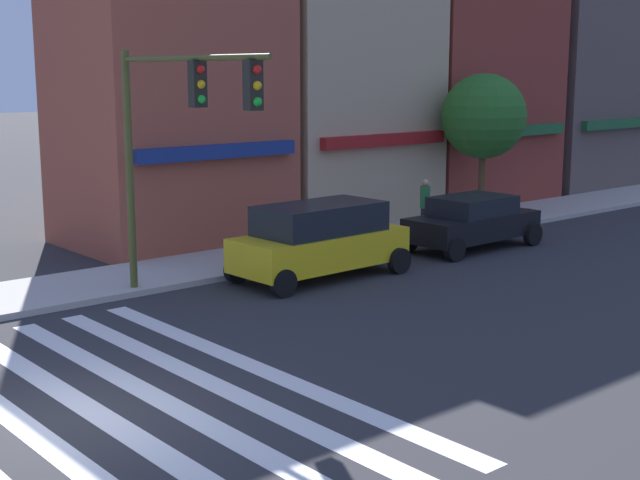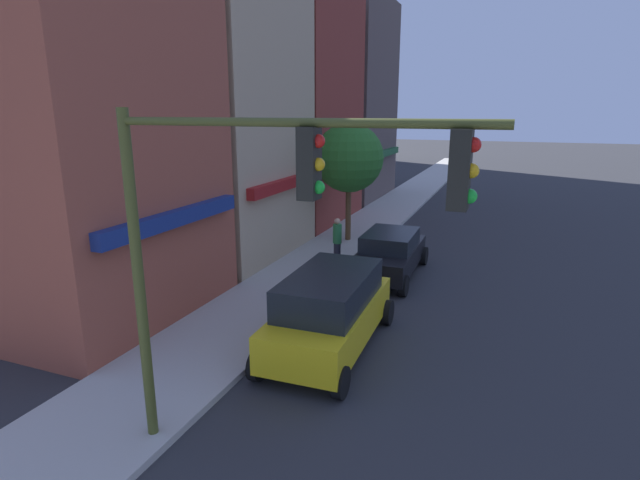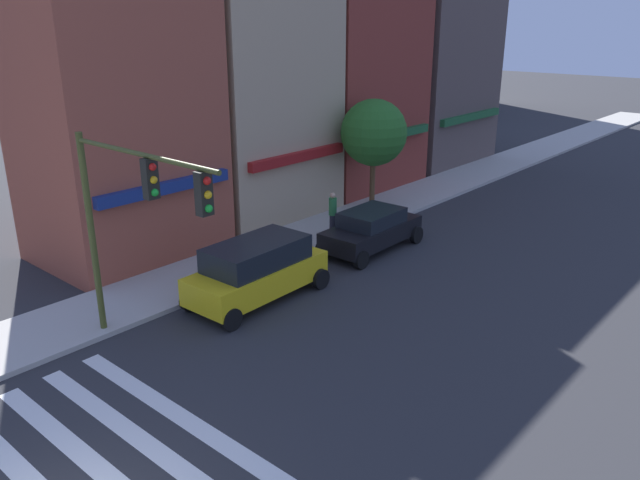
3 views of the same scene
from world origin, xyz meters
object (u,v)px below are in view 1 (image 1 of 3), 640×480
(suv_yellow, at_px, (320,239))
(sedan_black, at_px, (472,221))
(street_tree, at_px, (484,117))
(traffic_signal, at_px, (175,121))
(pedestrian_green_top, at_px, (425,206))

(suv_yellow, relative_size, sedan_black, 1.07)
(street_tree, bearing_deg, traffic_signal, -167.24)
(pedestrian_green_top, bearing_deg, sedan_black, 16.76)
(sedan_black, bearing_deg, traffic_signal, -178.86)
(suv_yellow, bearing_deg, traffic_signal, -176.10)
(traffic_signal, xyz_separation_m, pedestrian_green_top, (10.45, 2.39, -3.13))
(traffic_signal, bearing_deg, pedestrian_green_top, 12.87)
(traffic_signal, height_order, sedan_black, traffic_signal)
(suv_yellow, xyz_separation_m, street_tree, (9.79, 2.80, 2.68))
(sedan_black, distance_m, street_tree, 5.52)
(traffic_signal, distance_m, street_tree, 14.58)
(sedan_black, height_order, street_tree, street_tree)
(sedan_black, bearing_deg, pedestrian_green_top, 88.05)
(street_tree, bearing_deg, sedan_black, -143.55)
(sedan_black, bearing_deg, suv_yellow, 178.84)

